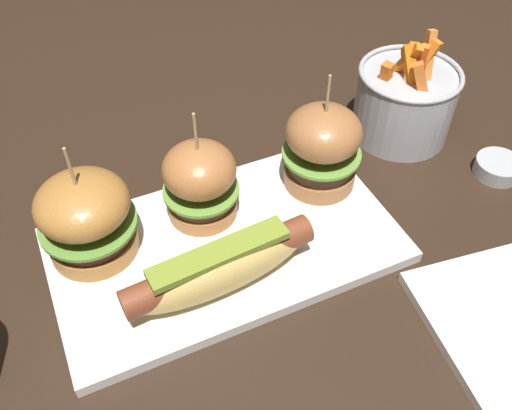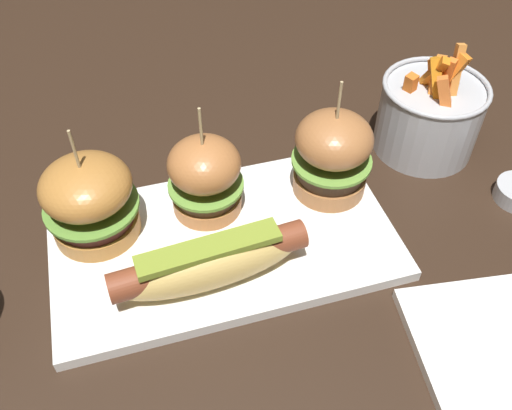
{
  "view_description": "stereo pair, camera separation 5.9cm",
  "coord_description": "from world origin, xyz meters",
  "px_view_note": "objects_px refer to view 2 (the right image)",
  "views": [
    {
      "loc": [
        -0.13,
        -0.37,
        0.48
      ],
      "look_at": [
        0.04,
        0.0,
        0.05
      ],
      "focal_mm": 39.21,
      "sensor_mm": 36.0,
      "label": 1
    },
    {
      "loc": [
        -0.08,
        -0.39,
        0.48
      ],
      "look_at": [
        0.04,
        0.0,
        0.05
      ],
      "focal_mm": 39.21,
      "sensor_mm": 36.0,
      "label": 2
    }
  ],
  "objects_px": {
    "slider_left": "(90,200)",
    "slider_center": "(205,176)",
    "platter_main": "(224,241)",
    "slider_right": "(332,154)",
    "hot_dog": "(210,262)",
    "fries_bucket": "(429,115)"
  },
  "relations": [
    {
      "from": "slider_left",
      "to": "slider_right",
      "type": "bearing_deg",
      "value": -1.86
    },
    {
      "from": "platter_main",
      "to": "hot_dog",
      "type": "distance_m",
      "value": 0.07
    },
    {
      "from": "platter_main",
      "to": "slider_center",
      "type": "distance_m",
      "value": 0.07
    },
    {
      "from": "platter_main",
      "to": "slider_right",
      "type": "distance_m",
      "value": 0.16
    },
    {
      "from": "platter_main",
      "to": "slider_left",
      "type": "relative_size",
      "value": 2.66
    },
    {
      "from": "slider_center",
      "to": "slider_right",
      "type": "height_order",
      "value": "slider_right"
    },
    {
      "from": "slider_center",
      "to": "fries_bucket",
      "type": "height_order",
      "value": "slider_center"
    },
    {
      "from": "hot_dog",
      "to": "fries_bucket",
      "type": "bearing_deg",
      "value": 24.46
    },
    {
      "from": "slider_right",
      "to": "fries_bucket",
      "type": "relative_size",
      "value": 1.0
    },
    {
      "from": "slider_left",
      "to": "slider_center",
      "type": "xyz_separation_m",
      "value": [
        0.12,
        0.0,
        -0.0
      ]
    },
    {
      "from": "slider_center",
      "to": "slider_left",
      "type": "bearing_deg",
      "value": -179.22
    },
    {
      "from": "slider_center",
      "to": "fries_bucket",
      "type": "bearing_deg",
      "value": 7.93
    },
    {
      "from": "hot_dog",
      "to": "slider_left",
      "type": "xyz_separation_m",
      "value": [
        -0.1,
        0.1,
        0.02
      ]
    },
    {
      "from": "platter_main",
      "to": "fries_bucket",
      "type": "relative_size",
      "value": 2.5
    },
    {
      "from": "platter_main",
      "to": "fries_bucket",
      "type": "xyz_separation_m",
      "value": [
        0.29,
        0.09,
        0.04
      ]
    },
    {
      "from": "hot_dog",
      "to": "fries_bucket",
      "type": "relative_size",
      "value": 1.36
    },
    {
      "from": "hot_dog",
      "to": "slider_left",
      "type": "height_order",
      "value": "slider_left"
    },
    {
      "from": "slider_left",
      "to": "slider_center",
      "type": "height_order",
      "value": "slider_left"
    },
    {
      "from": "platter_main",
      "to": "slider_center",
      "type": "relative_size",
      "value": 2.69
    },
    {
      "from": "platter_main",
      "to": "slider_center",
      "type": "bearing_deg",
      "value": 96.61
    },
    {
      "from": "hot_dog",
      "to": "slider_right",
      "type": "relative_size",
      "value": 1.36
    },
    {
      "from": "slider_center",
      "to": "platter_main",
      "type": "bearing_deg",
      "value": -83.39
    }
  ]
}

